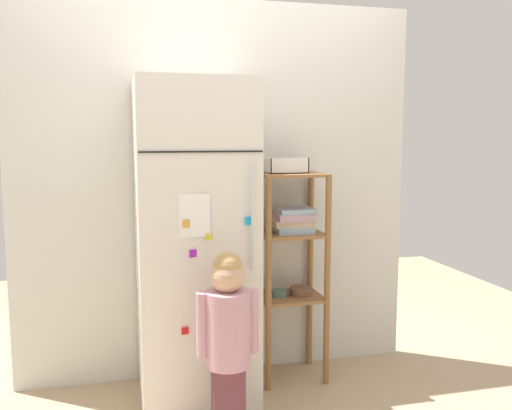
# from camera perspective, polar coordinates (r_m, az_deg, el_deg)

# --- Properties ---
(ground_plane) EXTENTS (6.00, 6.00, 0.00)m
(ground_plane) POSITION_cam_1_polar(r_m,az_deg,el_deg) (3.33, -2.57, -18.92)
(ground_plane) COLOR tan
(kitchen_wall_back) EXTENTS (2.42, 0.03, 2.26)m
(kitchen_wall_back) POSITION_cam_1_polar(r_m,az_deg,el_deg) (3.35, -3.87, 1.40)
(kitchen_wall_back) COLOR silver
(kitchen_wall_back) RESTS_ON ground
(refrigerator) EXTENTS (0.62, 0.62, 1.76)m
(refrigerator) POSITION_cam_1_polar(r_m,az_deg,el_deg) (3.04, -6.32, -3.98)
(refrigerator) COLOR silver
(refrigerator) RESTS_ON ground
(child_standing) EXTENTS (0.30, 0.22, 0.93)m
(child_standing) POSITION_cam_1_polar(r_m,az_deg,el_deg) (2.67, -2.94, -12.55)
(child_standing) COLOR brown
(child_standing) RESTS_ON ground
(pantry_shelf_unit) EXTENTS (0.39, 0.33, 1.25)m
(pantry_shelf_unit) POSITION_cam_1_polar(r_m,az_deg,el_deg) (3.30, 3.70, -4.51)
(pantry_shelf_unit) COLOR olive
(pantry_shelf_unit) RESTS_ON ground
(fruit_bin) EXTENTS (0.23, 0.16, 0.09)m
(fruit_bin) POSITION_cam_1_polar(r_m,az_deg,el_deg) (3.26, 3.13, 4.01)
(fruit_bin) COLOR white
(fruit_bin) RESTS_ON pantry_shelf_unit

